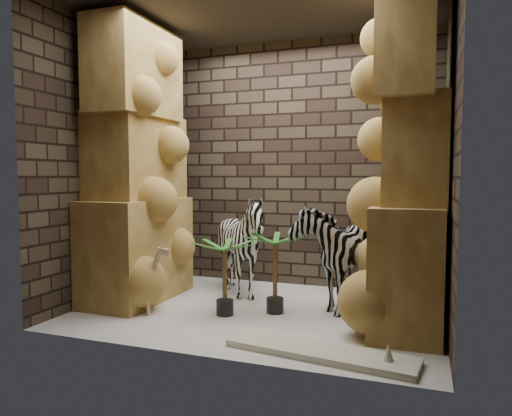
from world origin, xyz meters
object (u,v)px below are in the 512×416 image
at_px(zebra_left, 241,251).
at_px(giraffe_toy, 139,279).
at_px(zebra_right, 337,245).
at_px(palm_back, 225,277).
at_px(surfboard, 320,351).
at_px(palm_front, 275,273).

height_order(zebra_left, giraffe_toy, zebra_left).
xyz_separation_m(zebra_right, palm_back, (-0.96, -0.73, -0.26)).
bearing_deg(surfboard, giraffe_toy, 175.28).
height_order(zebra_left, palm_front, zebra_left).
distance_m(giraffe_toy, palm_front, 1.33).
distance_m(zebra_left, palm_back, 0.73).
relative_size(zebra_right, palm_back, 1.71).
distance_m(giraffe_toy, palm_back, 0.84).
bearing_deg(giraffe_toy, palm_back, -2.31).
height_order(zebra_right, surfboard, zebra_right).
bearing_deg(zebra_left, zebra_right, 3.78).
relative_size(zebra_left, palm_front, 1.42).
xyz_separation_m(palm_front, surfboard, (0.65, -0.92, -0.37)).
relative_size(zebra_right, giraffe_toy, 1.79).
bearing_deg(palm_front, zebra_left, 138.75).
relative_size(zebra_right, zebra_left, 1.12).
distance_m(palm_front, palm_back, 0.50).
xyz_separation_m(palm_front, palm_back, (-0.44, -0.23, -0.03)).
xyz_separation_m(palm_back, surfboard, (1.09, -0.69, -0.35)).
relative_size(giraffe_toy, surfboard, 0.49).
bearing_deg(palm_back, giraffe_toy, -161.30).
bearing_deg(zebra_left, surfboard, -46.63).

